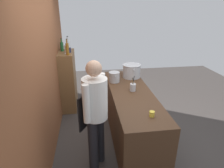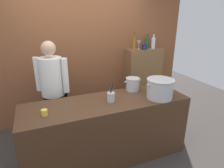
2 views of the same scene
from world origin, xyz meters
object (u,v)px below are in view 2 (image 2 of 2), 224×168
(stockpot_large, at_px, (160,89))
(wine_glass_short, at_px, (139,43))
(wine_bottle_green, at_px, (147,43))
(wine_bottle_clear, at_px, (153,43))
(chef, at_px, (53,87))
(spice_tin_navy, at_px, (144,47))
(butter_jar, at_px, (44,113))
(utensil_crock, at_px, (111,97))
(stockpot_small, at_px, (133,84))
(wine_bottle_amber, at_px, (134,44))

(stockpot_large, xyz_separation_m, wine_glass_short, (0.41, 1.34, 0.44))
(wine_bottle_green, distance_m, wine_bottle_clear, 0.15)
(chef, xyz_separation_m, spice_tin_navy, (1.87, 0.45, 0.43))
(chef, xyz_separation_m, butter_jar, (-0.17, -0.75, -0.03))
(utensil_crock, distance_m, wine_bottle_clear, 1.90)
(chef, height_order, wine_bottle_clear, wine_bottle_clear)
(stockpot_small, relative_size, wine_bottle_amber, 0.85)
(wine_bottle_amber, height_order, spice_tin_navy, wine_bottle_amber)
(wine_bottle_amber, bearing_deg, wine_bottle_green, 21.29)
(butter_jar, distance_m, spice_tin_navy, 2.41)
(stockpot_small, relative_size, wine_bottle_green, 0.99)
(chef, height_order, wine_bottle_green, chef)
(butter_jar, height_order, wine_bottle_green, wine_bottle_green)
(wine_bottle_green, height_order, wine_glass_short, wine_bottle_green)
(wine_bottle_clear, relative_size, wine_bottle_amber, 0.96)
(utensil_crock, bearing_deg, wine_bottle_green, 44.13)
(stockpot_small, height_order, wine_bottle_amber, wine_bottle_amber)
(chef, distance_m, spice_tin_navy, 1.97)
(stockpot_small, xyz_separation_m, wine_bottle_clear, (0.95, 0.92, 0.47))
(stockpot_small, bearing_deg, wine_glass_short, 56.53)
(wine_bottle_amber, relative_size, wine_glass_short, 1.86)
(chef, distance_m, utensil_crock, 0.97)
(stockpot_large, height_order, stockpot_small, stockpot_large)
(wine_bottle_clear, bearing_deg, stockpot_small, -135.94)
(wine_bottle_amber, height_order, wine_glass_short, wine_bottle_amber)
(spice_tin_navy, bearing_deg, chef, -166.42)
(chef, bearing_deg, wine_bottle_clear, -135.19)
(wine_bottle_clear, distance_m, spice_tin_navy, 0.24)
(utensil_crock, relative_size, spice_tin_navy, 2.66)
(stockpot_large, xyz_separation_m, wine_bottle_clear, (0.73, 1.31, 0.43))
(chef, bearing_deg, wine_glass_short, -132.02)
(wine_bottle_amber, distance_m, spice_tin_navy, 0.24)
(butter_jar, relative_size, wine_glass_short, 0.42)
(stockpot_large, relative_size, wine_bottle_amber, 1.32)
(stockpot_small, distance_m, wine_glass_short, 1.23)
(spice_tin_navy, bearing_deg, wine_bottle_clear, 7.22)
(chef, relative_size, stockpot_small, 5.97)
(stockpot_large, bearing_deg, chef, 148.53)
(utensil_crock, height_order, butter_jar, utensil_crock)
(spice_tin_navy, bearing_deg, wine_bottle_green, 45.17)
(stockpot_small, height_order, spice_tin_navy, spice_tin_navy)
(utensil_crock, xyz_separation_m, butter_jar, (-0.85, -0.06, -0.03))
(stockpot_small, relative_size, butter_jar, 3.76)
(chef, xyz_separation_m, utensil_crock, (0.68, -0.70, 0.01))
(utensil_crock, height_order, wine_bottle_amber, wine_bottle_amber)
(utensil_crock, bearing_deg, stockpot_small, 29.09)
(stockpot_large, distance_m, spice_tin_navy, 1.43)
(stockpot_large, distance_m, wine_bottle_clear, 1.56)
(chef, height_order, stockpot_large, chef)
(wine_bottle_green, relative_size, wine_bottle_clear, 0.89)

